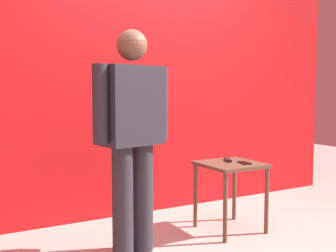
# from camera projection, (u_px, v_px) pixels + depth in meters

# --- Properties ---
(back_wall_red) EXTENTS (4.89, 0.12, 2.64)m
(back_wall_red) POSITION_uv_depth(u_px,v_px,m) (143.00, 83.00, 4.03)
(back_wall_red) COLOR red
(back_wall_red) RESTS_ON ground_plane
(standing_person) EXTENTS (0.67, 0.31, 1.68)m
(standing_person) POSITION_uv_depth(u_px,v_px,m) (132.00, 130.00, 2.96)
(standing_person) COLOR #2D2D38
(standing_person) RESTS_ON ground_plane
(side_table) EXTENTS (0.50, 0.50, 0.61)m
(side_table) POSITION_uv_depth(u_px,v_px,m) (230.00, 174.00, 3.50)
(side_table) COLOR brown
(side_table) RESTS_ON ground_plane
(cell_phone) EXTENTS (0.10, 0.16, 0.01)m
(cell_phone) POSITION_uv_depth(u_px,v_px,m) (245.00, 163.00, 3.46)
(cell_phone) COLOR black
(cell_phone) RESTS_ON side_table
(tv_remote) EXTENTS (0.12, 0.17, 0.02)m
(tv_remote) POSITION_uv_depth(u_px,v_px,m) (228.00, 160.00, 3.59)
(tv_remote) COLOR black
(tv_remote) RESTS_ON side_table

